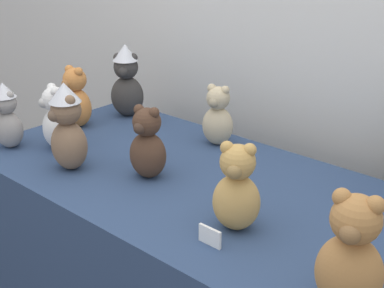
{
  "coord_description": "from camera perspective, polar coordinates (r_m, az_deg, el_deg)",
  "views": [
    {
      "loc": [
        1.03,
        -0.92,
        1.51
      ],
      "look_at": [
        0.0,
        0.25,
        0.86
      ],
      "focal_mm": 49.48,
      "sensor_mm": 36.0,
      "label": 1
    }
  ],
  "objects": [
    {
      "name": "teddy_bear_ginger",
      "position": [
        2.19,
        -12.38,
        4.79
      ],
      "size": [
        0.13,
        0.12,
        0.25
      ],
      "rotation": [
        0.0,
        0.0,
        0.01
      ],
      "color": "#D17F3D",
      "rests_on": "display_table"
    },
    {
      "name": "name_card_front_left",
      "position": [
        1.38,
        1.94,
        -9.91
      ],
      "size": [
        0.07,
        0.01,
        0.05
      ],
      "primitive_type": "cube",
      "rotation": [
        0.0,
        0.0,
        -0.01
      ],
      "color": "white",
      "rests_on": "display_table"
    },
    {
      "name": "teddy_bear_honey",
      "position": [
        1.41,
        4.84,
        -4.92
      ],
      "size": [
        0.16,
        0.16,
        0.25
      ],
      "rotation": [
        0.0,
        0.0,
        0.45
      ],
      "color": "tan",
      "rests_on": "display_table"
    },
    {
      "name": "teddy_bear_ash",
      "position": [
        2.05,
        -19.3,
        2.85
      ],
      "size": [
        0.13,
        0.12,
        0.25
      ],
      "rotation": [
        0.0,
        0.0,
        0.24
      ],
      "color": "gray",
      "rests_on": "display_table"
    },
    {
      "name": "teddy_bear_caramel",
      "position": [
        1.17,
        16.75,
        -11.53
      ],
      "size": [
        0.17,
        0.15,
        0.28
      ],
      "rotation": [
        0.0,
        0.0,
        0.23
      ],
      "color": "#B27A42",
      "rests_on": "display_table"
    },
    {
      "name": "display_table",
      "position": [
        1.93,
        0.0,
        -13.58
      ],
      "size": [
        1.59,
        0.8,
        0.74
      ],
      "primitive_type": "cube",
      "color": "navy",
      "rests_on": "ground_plane"
    },
    {
      "name": "teddy_bear_mocha",
      "position": [
        1.79,
        -13.28,
        1.72
      ],
      "size": [
        0.15,
        0.13,
        0.3
      ],
      "rotation": [
        0.0,
        0.0,
        -0.14
      ],
      "color": "#7F6047",
      "rests_on": "display_table"
    },
    {
      "name": "teddy_bear_cocoa",
      "position": [
        1.7,
        -4.83,
        -0.08
      ],
      "size": [
        0.14,
        0.13,
        0.24
      ],
      "rotation": [
        0.0,
        0.0,
        0.18
      ],
      "color": "#4C3323",
      "rests_on": "display_table"
    },
    {
      "name": "teddy_bear_sand",
      "position": [
        1.96,
        2.79,
        2.91
      ],
      "size": [
        0.14,
        0.12,
        0.23
      ],
      "rotation": [
        0.0,
        0.0,
        0.23
      ],
      "color": "#CCB78E",
      "rests_on": "display_table"
    },
    {
      "name": "teddy_bear_snow",
      "position": [
        1.99,
        -14.43,
        2.6
      ],
      "size": [
        0.15,
        0.14,
        0.24
      ],
      "rotation": [
        0.0,
        0.0,
        -0.38
      ],
      "color": "white",
      "rests_on": "display_table"
    },
    {
      "name": "teddy_bear_charcoal",
      "position": [
        2.27,
        -7.07,
        6.68
      ],
      "size": [
        0.18,
        0.18,
        0.31
      ],
      "rotation": [
        0.0,
        0.0,
        0.6
      ],
      "color": "#383533",
      "rests_on": "display_table"
    }
  ]
}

